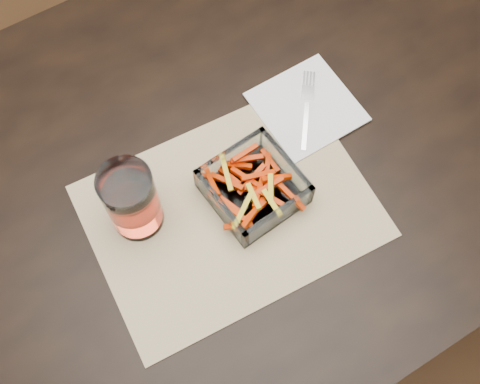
{
  "coord_description": "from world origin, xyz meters",
  "views": [
    {
      "loc": [
        -0.32,
        -0.42,
        1.66
      ],
      "look_at": [
        -0.12,
        -0.08,
        0.78
      ],
      "focal_mm": 45.0,
      "sensor_mm": 36.0,
      "label": 1
    }
  ],
  "objects_px": {
    "dining_table": "(271,153)",
    "glass_bowl": "(253,188)",
    "tumbler": "(132,202)",
    "fork": "(307,107)"
  },
  "relations": [
    {
      "from": "dining_table",
      "to": "fork",
      "type": "bearing_deg",
      "value": 3.55
    },
    {
      "from": "dining_table",
      "to": "glass_bowl",
      "type": "relative_size",
      "value": 10.66
    },
    {
      "from": "glass_bowl",
      "to": "fork",
      "type": "height_order",
      "value": "glass_bowl"
    },
    {
      "from": "glass_bowl",
      "to": "tumbler",
      "type": "xyz_separation_m",
      "value": [
        -0.18,
        0.06,
        0.04
      ]
    },
    {
      "from": "dining_table",
      "to": "tumbler",
      "type": "bearing_deg",
      "value": -174.69
    },
    {
      "from": "fork",
      "to": "glass_bowl",
      "type": "bearing_deg",
      "value": -113.92
    },
    {
      "from": "dining_table",
      "to": "glass_bowl",
      "type": "distance_m",
      "value": 0.17
    },
    {
      "from": "dining_table",
      "to": "glass_bowl",
      "type": "xyz_separation_m",
      "value": [
        -0.09,
        -0.09,
        0.11
      ]
    },
    {
      "from": "glass_bowl",
      "to": "tumbler",
      "type": "relative_size",
      "value": 1.04
    },
    {
      "from": "tumbler",
      "to": "dining_table",
      "type": "bearing_deg",
      "value": 5.31
    }
  ]
}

